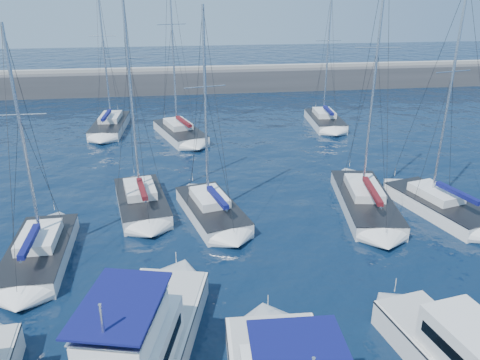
{
  "coord_description": "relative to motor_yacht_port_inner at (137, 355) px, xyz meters",
  "views": [
    {
      "loc": [
        -2.35,
        -16.77,
        13.9
      ],
      "look_at": [
        1.44,
        9.49,
        3.0
      ],
      "focal_mm": 35.0,
      "sensor_mm": 36.0,
      "label": 1
    }
  ],
  "objects": [
    {
      "name": "ground",
      "position": [
        4.21,
        2.64,
        -1.13
      ],
      "size": [
        220.0,
        220.0,
        0.0
      ],
      "primitive_type": "plane",
      "color": "black",
      "rests_on": "ground"
    },
    {
      "name": "breakwater",
      "position": [
        4.21,
        54.64,
        -0.08
      ],
      "size": [
        160.0,
        6.0,
        4.45
      ],
      "color": "#424244",
      "rests_on": "ground"
    },
    {
      "name": "motor_yacht_port_inner",
      "position": [
        0.0,
        0.0,
        0.0
      ],
      "size": [
        5.94,
        10.9,
        4.69
      ],
      "rotation": [
        0.0,
        0.0,
        -0.26
      ],
      "color": "white",
      "rests_on": "ground"
    },
    {
      "name": "motor_yacht_stbd_outer",
      "position": [
        11.92,
        -1.45,
        -0.19
      ],
      "size": [
        3.61,
        6.81,
        3.2
      ],
      "rotation": [
        0.0,
        0.0,
        0.16
      ],
      "color": "silver",
      "rests_on": "ground"
    },
    {
      "name": "sailboat_mid_a",
      "position": [
        -5.84,
        9.34,
        -0.63
      ],
      "size": [
        3.21,
        7.56,
        12.81
      ],
      "rotation": [
        0.0,
        0.0,
        0.02
      ],
      "color": "white",
      "rests_on": "ground"
    },
    {
      "name": "sailboat_mid_b",
      "position": [
        -0.66,
        15.3,
        -0.59
      ],
      "size": [
        4.24,
        7.74,
        15.92
      ],
      "rotation": [
        0.0,
        0.0,
        0.17
      ],
      "color": "silver",
      "rests_on": "ground"
    },
    {
      "name": "sailboat_mid_c",
      "position": [
        3.94,
        13.27,
        -0.61
      ],
      "size": [
        4.57,
        7.67,
        13.44
      ],
      "rotation": [
        0.0,
        0.0,
        0.24
      ],
      "color": "white",
      "rests_on": "ground"
    },
    {
      "name": "sailboat_mid_d",
      "position": [
        14.37,
        13.2,
        -0.6
      ],
      "size": [
        4.64,
        9.66,
        16.9
      ],
      "rotation": [
        0.0,
        0.0,
        -0.16
      ],
      "color": "silver",
      "rests_on": "ground"
    },
    {
      "name": "sailboat_mid_e",
      "position": [
        19.0,
        11.81,
        -0.61
      ],
      "size": [
        4.82,
        8.18,
        14.75
      ],
      "rotation": [
        0.0,
        0.0,
        0.24
      ],
      "color": "white",
      "rests_on": "ground"
    },
    {
      "name": "sailboat_back_a",
      "position": [
        -4.89,
        35.22,
        -0.61
      ],
      "size": [
        3.61,
        8.85,
        15.21
      ],
      "rotation": [
        0.0,
        0.0,
        -0.06
      ],
      "color": "silver",
      "rests_on": "ground"
    },
    {
      "name": "sailboat_back_b",
      "position": [
        2.32,
        31.53,
        -0.58
      ],
      "size": [
        5.5,
        8.86,
        17.36
      ],
      "rotation": [
        0.0,
        0.0,
        0.3
      ],
      "color": "silver",
      "rests_on": "ground"
    },
    {
      "name": "sailboat_back_c",
      "position": [
        18.14,
        33.81,
        -0.61
      ],
      "size": [
        3.59,
        7.82,
        14.14
      ],
      "rotation": [
        0.0,
        0.0,
        -0.07
      ],
      "color": "white",
      "rests_on": "ground"
    }
  ]
}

